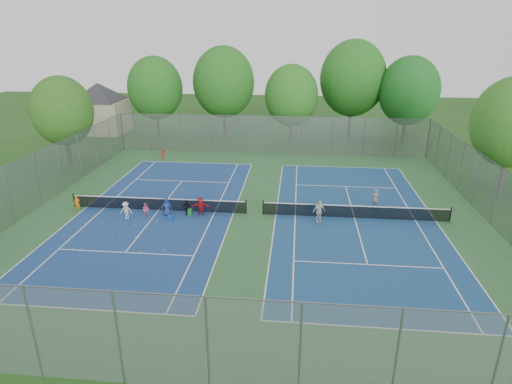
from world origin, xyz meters
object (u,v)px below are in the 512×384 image
net_left (159,204)px  net_right (355,212)px  ball_crate (170,218)px  instructor (375,199)px  ball_hopper (190,212)px

net_left → net_right: same height
ball_crate → instructor: bearing=13.6°
net_left → ball_hopper: size_ratio=25.18×
ball_crate → ball_hopper: ball_hopper is taller
net_left → instructor: (15.65, 1.91, 0.31)m
net_left → net_right: 14.00m
ball_crate → net_left: bearing=129.5°
net_right → ball_hopper: (-11.51, -0.71, -0.20)m
net_left → ball_hopper: bearing=-16.0°
net_right → ball_hopper: 11.53m
net_left → ball_hopper: (2.49, -0.71, -0.20)m
net_right → instructor: 2.54m
net_left → ball_crate: net_left is taller
ball_hopper → ball_crate: bearing=-144.3°
net_left → net_right: size_ratio=1.00×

